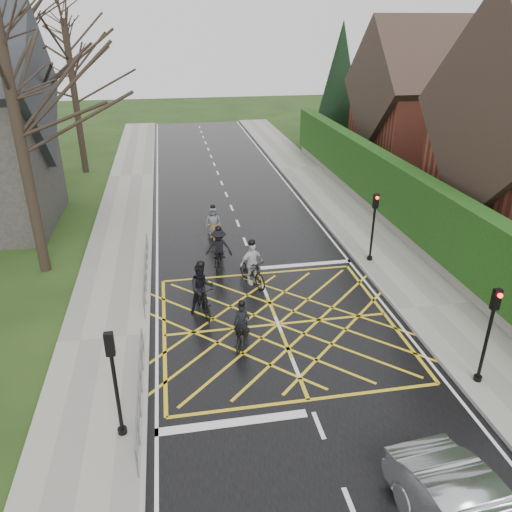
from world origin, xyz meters
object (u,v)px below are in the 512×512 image
object	(u,v)px
cyclist_rear	(242,330)
cyclist_lead	(214,226)
cyclist_mid	(219,252)
cyclist_back	(202,293)
cyclist_front	(252,268)

from	to	relation	value
cyclist_rear	cyclist_lead	bearing A→B (deg)	109.76
cyclist_mid	cyclist_lead	size ratio (longest dim) A/B	1.16
cyclist_back	cyclist_mid	xyz separation A→B (m)	(1.02, 3.64, -0.09)
cyclist_back	cyclist_mid	size ratio (longest dim) A/B	1.04
cyclist_rear	cyclist_lead	distance (m)	9.26
cyclist_rear	cyclist_front	xyz separation A→B (m)	(1.03, 4.12, 0.19)
cyclist_front	cyclist_lead	size ratio (longest dim) A/B	1.12
cyclist_front	cyclist_back	bearing A→B (deg)	-161.06
cyclist_back	cyclist_mid	world-z (taller)	cyclist_back
cyclist_lead	cyclist_rear	bearing A→B (deg)	-85.92
cyclist_lead	cyclist_back	bearing A→B (deg)	-95.08
cyclist_rear	cyclist_lead	size ratio (longest dim) A/B	0.99
cyclist_mid	cyclist_front	xyz separation A→B (m)	(1.14, -1.79, 0.02)
cyclist_rear	cyclist_back	bearing A→B (deg)	136.16
cyclist_back	cyclist_front	size ratio (longest dim) A/B	1.07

